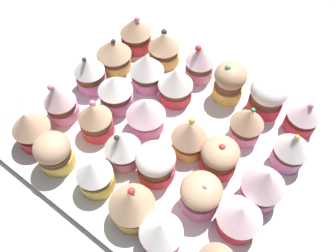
{
  "coord_description": "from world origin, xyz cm",
  "views": [
    {
      "loc": [
        -19.92,
        26.73,
        52.89
      ],
      "look_at": [
        0.0,
        0.0,
        4.2
      ],
      "focal_mm": 38.08,
      "sensor_mm": 36.0,
      "label": 1
    }
  ],
  "objects_px": {
    "cupcake_0": "(303,116)",
    "cupcake_10": "(114,54)",
    "cupcake_17": "(239,217)",
    "cupcake_18": "(201,195)",
    "cupcake_11": "(263,185)",
    "cupcake_15": "(115,93)",
    "cupcake_19": "(156,163)",
    "cupcake_25": "(132,205)",
    "cupcake_5": "(136,33)",
    "cupcake_12": "(220,157)",
    "cupcake_1": "(268,95)",
    "cupcake_20": "(123,147)",
    "cupcake_24": "(161,233)",
    "cupcake_27": "(54,152)",
    "cupcake_21": "(95,119)",
    "cupcake_3": "(200,62)",
    "cupcake_22": "(60,101)",
    "cupcake_8": "(176,84)",
    "cupcake_7": "(247,124)",
    "cupcake_16": "(90,72)",
    "cupcake_26": "(95,175)",
    "cupcake_14": "(146,114)",
    "cupcake_28": "(31,128)",
    "cupcake_6": "(292,149)",
    "cupcake_13": "(191,135)",
    "cupcake_9": "(147,70)",
    "cupcake_2": "(229,81)",
    "cupcake_4": "(164,48)",
    "baking_tray": "(168,138)"
  },
  "relations": [
    {
      "from": "cupcake_2",
      "to": "cupcake_13",
      "type": "bearing_deg",
      "value": 93.78
    },
    {
      "from": "cupcake_17",
      "to": "cupcake_3",
      "type": "bearing_deg",
      "value": -45.48
    },
    {
      "from": "cupcake_26",
      "to": "cupcake_14",
      "type": "bearing_deg",
      "value": -86.46
    },
    {
      "from": "cupcake_17",
      "to": "cupcake_19",
      "type": "bearing_deg",
      "value": 0.83
    },
    {
      "from": "cupcake_17",
      "to": "cupcake_18",
      "type": "relative_size",
      "value": 0.99
    },
    {
      "from": "cupcake_25",
      "to": "cupcake_5",
      "type": "bearing_deg",
      "value": -51.2
    },
    {
      "from": "cupcake_1",
      "to": "cupcake_20",
      "type": "relative_size",
      "value": 0.97
    },
    {
      "from": "cupcake_16",
      "to": "cupcake_26",
      "type": "relative_size",
      "value": 1.15
    },
    {
      "from": "cupcake_10",
      "to": "cupcake_21",
      "type": "bearing_deg",
      "value": 120.02
    },
    {
      "from": "cupcake_11",
      "to": "cupcake_15",
      "type": "xyz_separation_m",
      "value": [
        0.29,
        -0.0,
        -0.0
      ]
    },
    {
      "from": "cupcake_10",
      "to": "cupcake_17",
      "type": "xyz_separation_m",
      "value": [
        -0.35,
        0.13,
        -0.0
      ]
    },
    {
      "from": "cupcake_12",
      "to": "cupcake_18",
      "type": "xyz_separation_m",
      "value": [
        -0.01,
        0.07,
        0.0
      ]
    },
    {
      "from": "cupcake_8",
      "to": "cupcake_28",
      "type": "bearing_deg",
      "value": 58.78
    },
    {
      "from": "cupcake_3",
      "to": "cupcake_22",
      "type": "height_order",
      "value": "cupcake_22"
    },
    {
      "from": "cupcake_19",
      "to": "cupcake_24",
      "type": "height_order",
      "value": "cupcake_24"
    },
    {
      "from": "cupcake_7",
      "to": "cupcake_22",
      "type": "xyz_separation_m",
      "value": [
        0.28,
        0.15,
        0.0
      ]
    },
    {
      "from": "cupcake_8",
      "to": "cupcake_22",
      "type": "bearing_deg",
      "value": 48.25
    },
    {
      "from": "cupcake_1",
      "to": "cupcake_9",
      "type": "bearing_deg",
      "value": 20.91
    },
    {
      "from": "cupcake_9",
      "to": "cupcake_10",
      "type": "bearing_deg",
      "value": 2.9
    },
    {
      "from": "cupcake_0",
      "to": "cupcake_11",
      "type": "xyz_separation_m",
      "value": [
        -0.01,
        0.16,
        0.01
      ]
    },
    {
      "from": "cupcake_10",
      "to": "cupcake_12",
      "type": "distance_m",
      "value": 0.29
    },
    {
      "from": "cupcake_0",
      "to": "cupcake_2",
      "type": "xyz_separation_m",
      "value": [
        0.14,
        0.01,
        0.01
      ]
    },
    {
      "from": "cupcake_4",
      "to": "cupcake_10",
      "type": "bearing_deg",
      "value": 47.08
    },
    {
      "from": "cupcake_13",
      "to": "cupcake_5",
      "type": "bearing_deg",
      "value": -30.77
    },
    {
      "from": "cupcake_4",
      "to": "cupcake_14",
      "type": "height_order",
      "value": "cupcake_4"
    },
    {
      "from": "cupcake_1",
      "to": "cupcake_16",
      "type": "height_order",
      "value": "cupcake_16"
    },
    {
      "from": "cupcake_18",
      "to": "cupcake_20",
      "type": "bearing_deg",
      "value": 3.68
    },
    {
      "from": "cupcake_7",
      "to": "cupcake_9",
      "type": "xyz_separation_m",
      "value": [
        0.21,
        0.01,
        0.0
      ]
    },
    {
      "from": "cupcake_16",
      "to": "cupcake_27",
      "type": "relative_size",
      "value": 1.16
    },
    {
      "from": "cupcake_24",
      "to": "cupcake_27",
      "type": "bearing_deg",
      "value": -0.2
    },
    {
      "from": "baking_tray",
      "to": "cupcake_8",
      "type": "distance_m",
      "value": 0.1
    },
    {
      "from": "cupcake_6",
      "to": "cupcake_13",
      "type": "distance_m",
      "value": 0.16
    },
    {
      "from": "cupcake_20",
      "to": "cupcake_11",
      "type": "bearing_deg",
      "value": -160.48
    },
    {
      "from": "cupcake_16",
      "to": "cupcake_19",
      "type": "distance_m",
      "value": 0.22
    },
    {
      "from": "cupcake_8",
      "to": "cupcake_15",
      "type": "distance_m",
      "value": 0.11
    },
    {
      "from": "cupcake_18",
      "to": "cupcake_27",
      "type": "xyz_separation_m",
      "value": [
        0.22,
        0.08,
        0.0
      ]
    },
    {
      "from": "cupcake_12",
      "to": "cupcake_25",
      "type": "xyz_separation_m",
      "value": [
        0.06,
        0.14,
        0.01
      ]
    },
    {
      "from": "cupcake_0",
      "to": "cupcake_10",
      "type": "height_order",
      "value": "cupcake_10"
    },
    {
      "from": "cupcake_0",
      "to": "cupcake_2",
      "type": "relative_size",
      "value": 0.84
    },
    {
      "from": "cupcake_24",
      "to": "cupcake_27",
      "type": "height_order",
      "value": "same"
    },
    {
      "from": "cupcake_12",
      "to": "cupcake_14",
      "type": "xyz_separation_m",
      "value": [
        0.14,
        0.01,
        0.01
      ]
    },
    {
      "from": "cupcake_1",
      "to": "cupcake_20",
      "type": "height_order",
      "value": "cupcake_20"
    },
    {
      "from": "cupcake_0",
      "to": "cupcake_16",
      "type": "relative_size",
      "value": 0.85
    },
    {
      "from": "cupcake_0",
      "to": "cupcake_15",
      "type": "relative_size",
      "value": 0.93
    },
    {
      "from": "cupcake_0",
      "to": "cupcake_10",
      "type": "relative_size",
      "value": 0.92
    },
    {
      "from": "cupcake_5",
      "to": "cupcake_12",
      "type": "relative_size",
      "value": 1.12
    },
    {
      "from": "cupcake_1",
      "to": "cupcake_9",
      "type": "distance_m",
      "value": 0.22
    },
    {
      "from": "cupcake_16",
      "to": "cupcake_22",
      "type": "relative_size",
      "value": 0.96
    },
    {
      "from": "cupcake_1",
      "to": "cupcake_7",
      "type": "xyz_separation_m",
      "value": [
        -0.0,
        0.07,
        -0.0
      ]
    },
    {
      "from": "cupcake_2",
      "to": "cupcake_21",
      "type": "bearing_deg",
      "value": 55.8
    }
  ]
}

